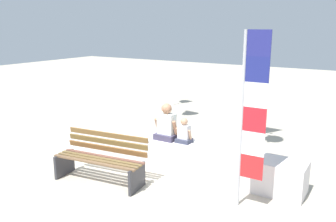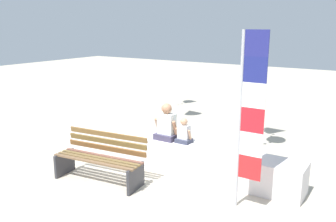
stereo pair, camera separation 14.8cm
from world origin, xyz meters
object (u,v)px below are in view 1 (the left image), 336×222
Objects in this scene: person_child at (184,133)px; flag_banner at (250,113)px; park_bench at (101,159)px; person_adult at (167,125)px.

flag_banner is (1.58, -0.81, 0.79)m from person_child.
park_bench is 0.64× the size of flag_banner.
person_child reaches higher than park_bench.
park_bench is at bearing -117.72° from person_adult.
person_adult is 2.25m from flag_banner.
person_adult is at bearing 157.88° from flag_banner.
park_bench is 2.40× the size of person_adult.
person_child is at bearing 49.73° from park_bench.
person_adult is 0.41m from person_child.
person_adult is at bearing -179.96° from person_child.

